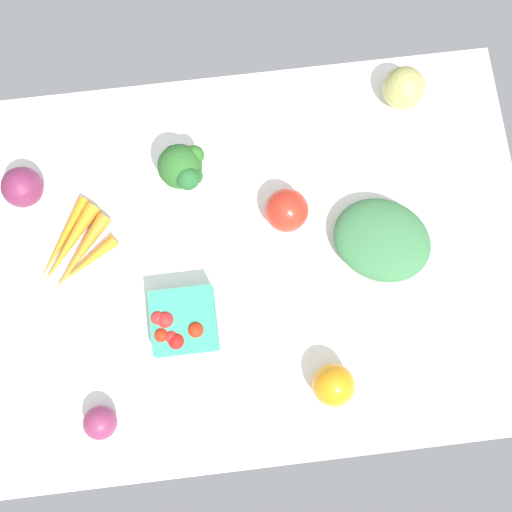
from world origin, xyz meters
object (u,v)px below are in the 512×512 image
(heirloom_tomato_green, at_px, (404,88))
(red_onion_center, at_px, (22,187))
(carrot_bunch, at_px, (74,249))
(broccoli_head, at_px, (182,168))
(red_onion_near_basket, at_px, (100,423))
(leafy_greens_clump, at_px, (382,238))
(bell_pepper_orange, at_px, (334,385))
(berry_basket, at_px, (182,323))
(bell_pepper_red, at_px, (287,210))

(heirloom_tomato_green, xyz_separation_m, red_onion_center, (-0.75, -0.11, -0.00))
(carrot_bunch, bearing_deg, broccoli_head, 27.19)
(red_onion_center, xyz_separation_m, red_onion_near_basket, (0.11, -0.45, -0.01))
(leafy_greens_clump, relative_size, bell_pepper_orange, 2.17)
(leafy_greens_clump, bearing_deg, red_onion_near_basket, -153.52)
(leafy_greens_clump, xyz_separation_m, berry_basket, (-0.38, -0.11, 0.00))
(broccoli_head, relative_size, red_onion_center, 1.54)
(heirloom_tomato_green, xyz_separation_m, bell_pepper_orange, (-0.22, -0.54, 0.00))
(heirloom_tomato_green, xyz_separation_m, berry_basket, (-0.47, -0.40, -0.01))
(leafy_greens_clump, bearing_deg, heirloom_tomato_green, 73.07)
(bell_pepper_red, bearing_deg, berry_basket, -139.03)
(bell_pepper_orange, relative_size, berry_basket, 0.73)
(heirloom_tomato_green, bearing_deg, carrot_bunch, -160.26)
(bell_pepper_red, height_order, heirloom_tomato_green, heirloom_tomato_green)
(broccoli_head, bearing_deg, leafy_greens_clump, -25.10)
(leafy_greens_clump, distance_m, berry_basket, 0.40)
(leafy_greens_clump, distance_m, bell_pepper_red, 0.18)
(leafy_greens_clump, height_order, red_onion_center, red_onion_center)
(carrot_bunch, height_order, bell_pepper_red, bell_pepper_red)
(leafy_greens_clump, relative_size, red_onion_near_basket, 3.06)
(red_onion_center, distance_m, bell_pepper_orange, 0.68)
(leafy_greens_clump, relative_size, heirloom_tomato_green, 2.20)
(heirloom_tomato_green, relative_size, berry_basket, 0.72)
(carrot_bunch, bearing_deg, leafy_greens_clump, -5.10)
(leafy_greens_clump, height_order, broccoli_head, broccoli_head)
(red_onion_center, relative_size, bell_pepper_orange, 0.92)
(bell_pepper_red, bearing_deg, broccoli_head, 153.03)
(leafy_greens_clump, distance_m, carrot_bunch, 0.58)
(heirloom_tomato_green, relative_size, red_onion_near_basket, 1.39)
(carrot_bunch, relative_size, bell_pepper_orange, 2.22)
(bell_pepper_orange, bearing_deg, leafy_greens_clump, 63.30)
(leafy_greens_clump, height_order, heirloom_tomato_green, heirloom_tomato_green)
(carrot_bunch, distance_m, red_onion_near_basket, 0.32)
(heirloom_tomato_green, height_order, red_onion_near_basket, heirloom_tomato_green)
(leafy_greens_clump, xyz_separation_m, carrot_bunch, (-0.57, 0.05, -0.02))
(broccoli_head, bearing_deg, heirloom_tomato_green, 15.69)
(broccoli_head, bearing_deg, bell_pepper_orange, -61.94)
(bell_pepper_orange, bearing_deg, berry_basket, 150.87)
(bell_pepper_red, relative_size, red_onion_center, 1.05)
(leafy_greens_clump, relative_size, berry_basket, 1.59)
(berry_basket, bearing_deg, broccoli_head, 83.74)
(carrot_bunch, distance_m, red_onion_center, 0.15)
(red_onion_center, relative_size, red_onion_near_basket, 1.29)
(bell_pepper_red, distance_m, heirloom_tomato_green, 0.34)
(bell_pepper_red, height_order, red_onion_center, bell_pepper_red)
(carrot_bunch, xyz_separation_m, red_onion_near_basket, (0.03, -0.32, 0.02))
(leafy_greens_clump, height_order, carrot_bunch, leafy_greens_clump)
(red_onion_center, relative_size, berry_basket, 0.67)
(leafy_greens_clump, bearing_deg, red_onion_center, 165.02)
(red_onion_center, bearing_deg, berry_basket, -46.48)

